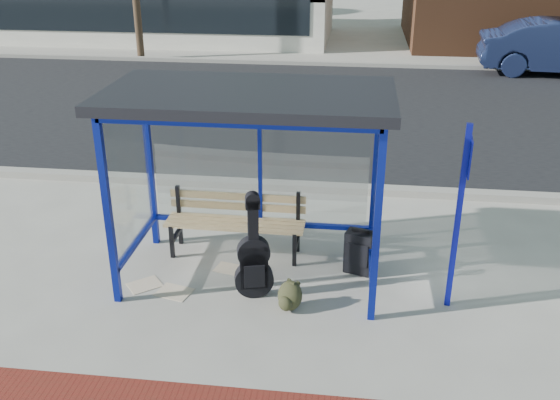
# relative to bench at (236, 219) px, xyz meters

# --- Properties ---
(ground) EXTENTS (120.00, 120.00, 0.00)m
(ground) POSITION_rel_bench_xyz_m (0.32, -0.61, -0.50)
(ground) COLOR #B2ADA0
(ground) RESTS_ON ground
(curb_near) EXTENTS (60.00, 0.25, 0.12)m
(curb_near) POSITION_rel_bench_xyz_m (0.32, 2.29, -0.44)
(curb_near) COLOR gray
(curb_near) RESTS_ON ground
(street_asphalt) EXTENTS (60.00, 10.00, 0.00)m
(street_asphalt) POSITION_rel_bench_xyz_m (0.32, 7.39, -0.50)
(street_asphalt) COLOR black
(street_asphalt) RESTS_ON ground
(curb_far) EXTENTS (60.00, 0.25, 0.12)m
(curb_far) POSITION_rel_bench_xyz_m (0.32, 12.49, -0.44)
(curb_far) COLOR gray
(curb_far) RESTS_ON ground
(far_sidewalk) EXTENTS (60.00, 4.00, 0.01)m
(far_sidewalk) POSITION_rel_bench_xyz_m (0.32, 14.39, -0.49)
(far_sidewalk) COLOR #B2ADA0
(far_sidewalk) RESTS_ON ground
(bus_shelter) EXTENTS (3.30, 1.80, 2.42)m
(bus_shelter) POSITION_rel_bench_xyz_m (0.32, -0.54, 1.57)
(bus_shelter) COLOR navy
(bus_shelter) RESTS_ON ground
(bench) EXTENTS (1.87, 0.48, 0.88)m
(bench) POSITION_rel_bench_xyz_m (0.00, 0.00, 0.00)
(bench) COLOR black
(bench) RESTS_ON ground
(guitar_bag) EXTENTS (0.49, 0.25, 1.28)m
(guitar_bag) POSITION_rel_bench_xyz_m (0.42, -1.06, -0.03)
(guitar_bag) COLOR black
(guitar_bag) RESTS_ON ground
(suitcase) EXTENTS (0.41, 0.32, 0.62)m
(suitcase) POSITION_rel_bench_xyz_m (1.67, -0.34, -0.21)
(suitcase) COLOR black
(suitcase) RESTS_ON ground
(backpack) EXTENTS (0.36, 0.35, 0.36)m
(backpack) POSITION_rel_bench_xyz_m (0.87, -1.30, -0.33)
(backpack) COLOR #2B2C18
(backpack) RESTS_ON ground
(sign_post) EXTENTS (0.10, 0.28, 2.23)m
(sign_post) POSITION_rel_bench_xyz_m (2.73, -0.96, 0.76)
(sign_post) COLOR #0D128F
(sign_post) RESTS_ON ground
(newspaper_a) EXTENTS (0.49, 0.48, 0.01)m
(newspaper_a) POSITION_rel_bench_xyz_m (-0.98, -1.00, -0.49)
(newspaper_a) COLOR white
(newspaper_a) RESTS_ON ground
(newspaper_b) EXTENTS (0.47, 0.41, 0.01)m
(newspaper_b) POSITION_rel_bench_xyz_m (-0.57, -1.11, -0.49)
(newspaper_b) COLOR white
(newspaper_b) RESTS_ON ground
(newspaper_c) EXTENTS (0.40, 0.35, 0.01)m
(newspaper_c) POSITION_rel_bench_xyz_m (-0.02, -0.47, -0.50)
(newspaper_c) COLOR white
(newspaper_c) RESTS_ON ground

